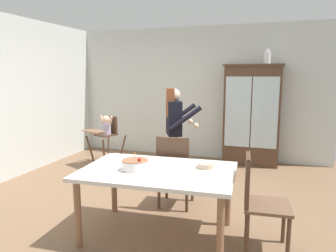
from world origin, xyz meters
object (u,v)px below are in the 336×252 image
Objects in this scene: serving_bowl at (206,165)px; dining_chair_far_side at (174,167)px; china_cabinet at (252,115)px; ceramic_vase at (267,57)px; high_chair_with_toddler at (106,131)px; adult_person at (174,125)px; dining_chair_right_end at (257,196)px; dining_table at (158,177)px; birthday_cake at (135,165)px.

dining_chair_far_side is (-0.51, 0.52, -0.21)m from serving_bowl.
china_cabinet is 1.10m from ceramic_vase.
dining_chair_far_side is at bearing -16.59° from high_chair_with_toddler.
adult_person is at bearing -127.16° from ceramic_vase.
dining_chair_right_end is at bearing 144.40° from dining_chair_far_side.
dining_chair_far_side is at bearing -107.92° from china_cabinet.
adult_person is 1.57m from dining_table.
adult_person is 1.51m from serving_bowl.
china_cabinet is at bearing 76.79° from dining_table.
china_cabinet reaches higher than high_chair_with_toddler.
dining_chair_right_end reaches higher than dining_table.
dining_chair_far_side and dining_chair_right_end have the same top height.
birthday_cake is at bearing 74.66° from dining_chair_far_side.
china_cabinet is 7.12× the size of ceramic_vase.
ceramic_vase is at bearing 39.89° from high_chair_with_toddler.
serving_bowl is (-0.28, -2.96, -0.20)m from china_cabinet.
dining_table is at bearing -155.25° from serving_bowl.
dining_table is (-0.98, -3.18, -1.38)m from ceramic_vase.
birthday_cake is 0.87m from dining_chair_far_side.
adult_person reaches higher than high_chair_with_toddler.
ceramic_vase reaches higher than serving_bowl.
dining_chair_far_side is (0.25, -0.78, -0.41)m from adult_person.
ceramic_vase reaches higher than dining_chair_far_side.
high_chair_with_toddler is 0.99× the size of dining_chair_far_side.
serving_bowl is at bearing 24.75° from dining_table.
birthday_cake is at bearing -106.53° from china_cabinet.
dining_chair_far_side reaches higher than birthday_cake.
dining_chair_far_side is at bearing 93.43° from dining_table.
ceramic_vase reaches higher than adult_person.
china_cabinet is 2.98m from serving_bowl.
china_cabinet is 10.68× the size of serving_bowl.
high_chair_with_toddler is at bearing -42.91° from dining_chair_far_side.
ceramic_vase reaches higher than birthday_cake.
china_cabinet is at bearing 73.47° from birthday_cake.
ceramic_vase is 1.50× the size of serving_bowl.
dining_chair_far_side is 1.00× the size of dining_chair_right_end.
high_chair_with_toddler is at bearing 129.92° from dining_table.
ceramic_vase is 0.28× the size of dining_chair_far_side.
adult_person is at bearing 120.33° from serving_bowl.
birthday_cake is 1.27m from dining_chair_right_end.
high_chair_with_toddler is (-2.68, -0.87, -0.31)m from china_cabinet.
ceramic_vase is at bearing -63.07° from adult_person.
ceramic_vase is 3.69m from birthday_cake.
birthday_cake is 0.29× the size of dining_chair_right_end.
dining_table is at bearing -107.05° from ceramic_vase.
birthday_cake is at bearing -159.61° from dining_table.
high_chair_with_toddler reaches higher than dining_table.
ceramic_vase is 3.04m from dining_chair_far_side.
china_cabinet is at bearing 0.25° from dining_chair_right_end.
serving_bowl is 0.19× the size of dining_chair_far_side.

